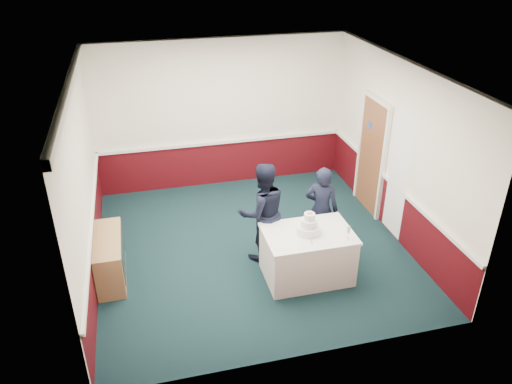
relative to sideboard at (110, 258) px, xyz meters
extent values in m
plane|color=#132C2F|center=(2.28, 0.26, -0.35)|extent=(5.00, 5.00, 0.00)
cube|color=white|center=(2.28, 2.73, 1.15)|extent=(5.00, 0.05, 3.00)
cube|color=white|center=(-0.20, 0.26, 1.15)|extent=(0.05, 5.00, 3.00)
cube|color=white|center=(4.75, 0.26, 1.15)|extent=(0.05, 5.00, 3.00)
cube|color=white|center=(2.28, 0.26, 2.62)|extent=(5.00, 5.00, 0.05)
cube|color=#48090F|center=(2.28, 2.74, 0.10)|extent=(5.00, 0.02, 0.90)
cube|color=white|center=(2.28, 2.73, 0.57)|extent=(4.98, 0.05, 0.06)
cube|color=white|center=(2.28, 2.72, 2.58)|extent=(5.00, 0.08, 0.12)
cube|color=#995D36|center=(4.74, 1.06, 0.70)|extent=(0.05, 0.90, 2.10)
cube|color=#234799|center=(4.71, 1.21, 1.27)|extent=(0.01, 0.12, 0.12)
cube|color=white|center=(4.70, 0.01, 0.85)|extent=(0.02, 0.60, 2.20)
cube|color=tan|center=(0.00, 0.00, 0.00)|extent=(0.40, 1.20, 0.70)
cube|color=black|center=(0.20, 0.00, 0.05)|extent=(0.01, 1.00, 0.50)
cube|color=white|center=(2.91, -0.71, 0.03)|extent=(1.28, 0.88, 0.76)
cube|color=white|center=(2.91, -0.71, 0.42)|extent=(1.32, 0.92, 0.04)
cylinder|color=white|center=(2.91, -0.71, 0.50)|extent=(0.34, 0.34, 0.12)
cylinder|color=silver|center=(2.91, -0.71, 0.45)|extent=(0.35, 0.35, 0.03)
cylinder|color=white|center=(2.91, -0.71, 0.61)|extent=(0.24, 0.24, 0.11)
cylinder|color=silver|center=(2.91, -0.71, 0.57)|extent=(0.25, 0.25, 0.02)
cylinder|color=white|center=(2.91, -0.71, 0.72)|extent=(0.16, 0.16, 0.10)
cylinder|color=silver|center=(2.91, -0.71, 0.68)|extent=(0.17, 0.17, 0.02)
sphere|color=#EDE5C9|center=(2.91, -0.71, 0.79)|extent=(0.03, 0.03, 0.03)
sphere|color=#EDE5C9|center=(2.94, -0.69, 0.79)|extent=(0.03, 0.03, 0.03)
sphere|color=#EDE5C9|center=(2.89, -0.68, 0.79)|extent=(0.03, 0.03, 0.03)
sphere|color=#EDE5C9|center=(2.93, -0.73, 0.79)|extent=(0.03, 0.03, 0.03)
sphere|color=#EDE5C9|center=(2.88, -0.72, 0.79)|extent=(0.03, 0.03, 0.03)
cube|color=silver|center=(2.88, -0.91, 0.44)|extent=(0.06, 0.22, 0.00)
cylinder|color=silver|center=(3.41, -0.99, 0.44)|extent=(0.05, 0.05, 0.01)
cylinder|color=silver|center=(3.41, -0.99, 0.49)|extent=(0.01, 0.01, 0.09)
cylinder|color=silver|center=(3.41, -0.99, 0.59)|extent=(0.04, 0.04, 0.11)
imported|color=black|center=(2.38, -0.04, 0.48)|extent=(0.87, 0.71, 1.66)
imported|color=black|center=(3.37, -0.04, 0.40)|extent=(0.65, 0.57, 1.49)
camera|label=1|loc=(0.64, -6.55, 4.45)|focal=35.00mm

